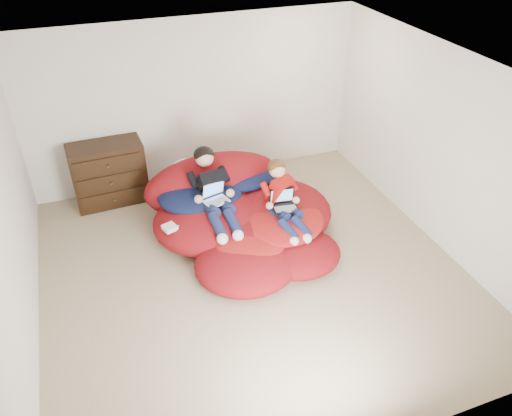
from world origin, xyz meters
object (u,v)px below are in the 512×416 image
(beanbag_pile, at_px, (241,214))
(laptop_black, at_px, (284,203))
(laptop_white, at_px, (215,196))
(older_boy, at_px, (212,187))
(younger_boy, at_px, (283,196))
(dresser, at_px, (109,174))

(beanbag_pile, height_order, laptop_black, beanbag_pile)
(beanbag_pile, xyz_separation_m, laptop_white, (-0.34, 0.01, 0.37))
(laptop_white, height_order, laptop_black, laptop_white)
(older_boy, distance_m, younger_boy, 0.93)
(younger_boy, bearing_deg, laptop_black, -90.00)
(dresser, distance_m, beanbag_pile, 2.09)
(laptop_white, bearing_deg, dresser, 131.61)
(laptop_black, bearing_deg, beanbag_pile, 143.00)
(beanbag_pile, xyz_separation_m, younger_boy, (0.47, -0.31, 0.38))
(younger_boy, bearing_deg, older_boy, 151.10)
(older_boy, distance_m, laptop_white, 0.14)
(older_boy, relative_size, younger_boy, 1.31)
(beanbag_pile, bearing_deg, younger_boy, -33.92)
(beanbag_pile, height_order, laptop_white, beanbag_pile)
(beanbag_pile, relative_size, laptop_white, 7.23)
(beanbag_pile, xyz_separation_m, laptop_black, (0.47, -0.35, 0.30))
(younger_boy, bearing_deg, beanbag_pile, 146.08)
(dresser, distance_m, laptop_black, 2.67)
(beanbag_pile, xyz_separation_m, older_boy, (-0.34, 0.13, 0.43))
(beanbag_pile, relative_size, younger_boy, 2.56)
(beanbag_pile, bearing_deg, laptop_black, -37.00)
(older_boy, bearing_deg, laptop_black, -30.91)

